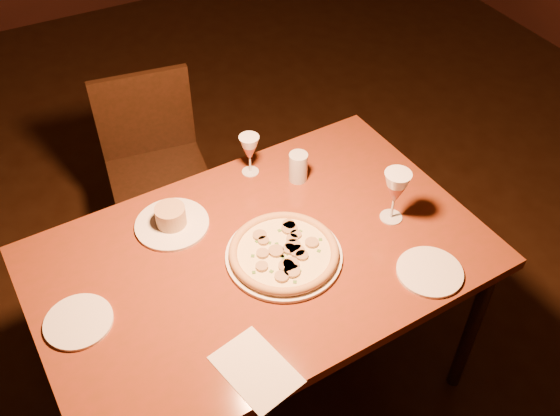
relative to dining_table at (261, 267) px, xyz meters
name	(u,v)px	position (x,y,z in m)	size (l,w,h in m)	color
floor	(275,386)	(0.02, -0.04, -0.69)	(7.00, 7.00, 0.00)	black
dining_table	(261,267)	(0.00, 0.00, 0.00)	(1.46, 0.98, 0.76)	maroon
chair_far	(156,163)	(-0.06, 0.91, -0.20)	(0.47, 0.47, 0.86)	black
pizza_plate	(284,253)	(0.06, -0.05, 0.09)	(0.37, 0.37, 0.04)	white
ramekin_saucer	(171,220)	(-0.20, 0.25, 0.09)	(0.25, 0.25, 0.08)	white
wine_glass_far	(250,155)	(0.15, 0.37, 0.15)	(0.07, 0.07, 0.16)	#B25A4A
wine_glass_right	(395,196)	(0.46, -0.06, 0.16)	(0.09, 0.09, 0.20)	#B25A4A
water_tumbler	(298,167)	(0.28, 0.26, 0.12)	(0.07, 0.07, 0.11)	#B7BEC7
side_plate_left	(79,322)	(-0.58, 0.01, 0.07)	(0.20, 0.20, 0.01)	white
side_plate_near	(430,272)	(0.43, -0.31, 0.07)	(0.21, 0.21, 0.01)	white
menu_card	(256,369)	(-0.20, -0.37, 0.07)	(0.16, 0.23, 0.00)	silver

